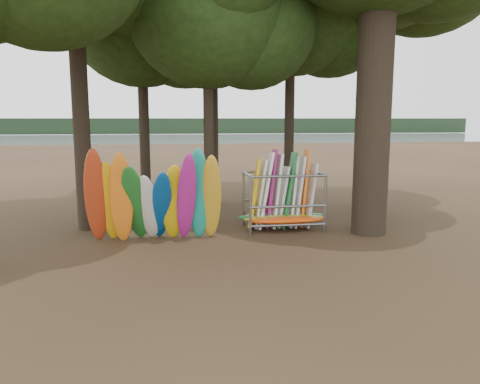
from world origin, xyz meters
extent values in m
plane|color=#47331E|center=(0.00, 0.00, 0.00)|extent=(120.00, 120.00, 0.00)
plane|color=gray|center=(0.00, 60.00, 0.00)|extent=(160.00, 160.00, 0.00)
cube|color=black|center=(0.00, 110.00, 2.00)|extent=(160.00, 4.00, 4.00)
cylinder|color=black|center=(-5.38, 2.71, 6.24)|extent=(0.57, 0.57, 12.48)
cylinder|color=black|center=(-3.42, 5.72, 4.86)|extent=(0.42, 0.42, 9.71)
ellipsoid|color=black|center=(-3.42, 5.72, 8.25)|extent=(7.15, 7.15, 6.21)
cylinder|color=black|center=(-0.50, 7.27, 7.27)|extent=(0.66, 0.66, 14.54)
cylinder|color=black|center=(2.81, 5.90, 5.36)|extent=(0.42, 0.42, 10.72)
cylinder|color=black|center=(-0.94, 3.23, 4.68)|extent=(0.37, 0.37, 9.35)
ellipsoid|color=black|center=(-0.94, 3.23, 7.95)|extent=(6.88, 6.88, 5.99)
cylinder|color=black|center=(5.83, 4.37, 6.91)|extent=(0.54, 0.54, 13.82)
cylinder|color=black|center=(4.34, 0.69, 6.77)|extent=(1.17, 1.17, 13.53)
ellipsoid|color=#B73718|center=(-4.67, 0.55, 1.52)|extent=(0.80, 1.39, 3.15)
ellipsoid|color=#F1B00F|center=(-4.27, 0.64, 1.32)|extent=(0.63, 1.19, 2.72)
ellipsoid|color=orange|center=(-3.87, 0.33, 1.47)|extent=(0.79, 1.24, 3.02)
ellipsoid|color=#206D27|center=(-3.48, 0.47, 1.26)|extent=(0.98, 1.86, 2.66)
ellipsoid|color=silver|center=(-3.08, 0.53, 1.12)|extent=(0.87, 1.66, 2.38)
ellipsoid|color=#0A478E|center=(-2.68, 0.47, 1.17)|extent=(0.87, 1.88, 2.50)
ellipsoid|color=gold|center=(-2.28, 0.53, 1.26)|extent=(0.87, 1.33, 2.64)
ellipsoid|color=#AE1E87|center=(-1.89, 0.31, 1.45)|extent=(0.79, 1.64, 3.03)
ellipsoid|color=#17957A|center=(-1.49, 0.54, 1.51)|extent=(0.76, 1.14, 3.10)
ellipsoid|color=gold|center=(-1.09, 0.52, 1.40)|extent=(0.70, 1.20, 2.88)
ellipsoid|color=#EF4A0D|center=(1.56, 1.21, 0.42)|extent=(2.68, 0.55, 0.24)
ellipsoid|color=#AA9B16|center=(1.56, 1.53, 0.42)|extent=(2.94, 0.55, 0.24)
ellipsoid|color=#1B7A3D|center=(1.56, 1.87, 0.42)|extent=(3.21, 0.55, 0.24)
ellipsoid|color=red|center=(1.56, 2.19, 0.42)|extent=(2.57, 0.55, 0.24)
cube|color=yellow|center=(0.55, 1.86, 1.25)|extent=(0.49, 0.75, 2.52)
cube|color=white|center=(0.75, 1.97, 1.23)|extent=(0.55, 0.81, 2.48)
cube|color=white|center=(0.95, 1.81, 1.37)|extent=(0.63, 0.76, 2.75)
cube|color=#991968|center=(1.16, 1.98, 1.41)|extent=(0.45, 0.79, 2.84)
cube|color=white|center=(1.36, 1.87, 1.32)|extent=(0.42, 0.79, 2.68)
cube|color=silver|center=(1.56, 1.94, 1.11)|extent=(0.53, 0.79, 2.23)
cube|color=#176A2A|center=(1.77, 1.79, 1.37)|extent=(0.59, 0.79, 2.74)
cube|color=white|center=(1.97, 1.94, 1.27)|extent=(0.36, 0.77, 2.58)
cube|color=silver|center=(2.17, 1.85, 1.29)|extent=(0.46, 0.77, 2.60)
cube|color=orange|center=(2.38, 1.98, 1.40)|extent=(0.39, 0.79, 2.83)
cube|color=silver|center=(2.58, 1.80, 1.16)|extent=(0.47, 0.78, 2.34)
camera|label=1|loc=(-2.32, -14.22, 3.90)|focal=35.00mm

